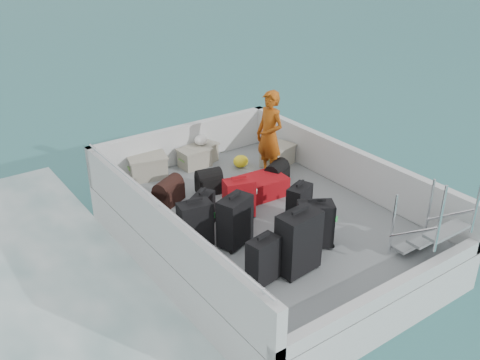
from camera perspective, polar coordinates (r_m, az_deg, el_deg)
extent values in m
plane|color=#1B5E61|center=(8.48, 2.53, -7.35)|extent=(160.00, 160.00, 0.00)
cube|color=silver|center=(8.31, 2.57, -5.62)|extent=(3.60, 5.00, 0.60)
cube|color=gray|center=(8.15, 2.62, -3.78)|extent=(3.30, 4.70, 0.02)
cube|color=silver|center=(7.18, -8.36, -5.26)|extent=(0.14, 5.00, 0.70)
cube|color=silver|center=(9.05, 11.36, 1.46)|extent=(0.14, 5.00, 0.70)
cube|color=silver|center=(9.82, -6.07, 3.88)|extent=(3.60, 0.14, 0.70)
cube|color=silver|center=(6.68, 15.76, -11.37)|extent=(3.60, 0.14, 0.20)
cylinder|color=silver|center=(6.98, -8.57, -2.46)|extent=(0.04, 4.80, 0.04)
cube|color=black|center=(6.57, 2.47, -8.66)|extent=(0.44, 0.29, 0.63)
cube|color=black|center=(7.26, -4.79, -4.80)|extent=(0.48, 0.33, 0.67)
cube|color=black|center=(7.69, -3.96, -3.35)|extent=(0.44, 0.40, 0.55)
cube|color=black|center=(6.75, 6.25, -6.68)|extent=(0.58, 0.37, 0.83)
cube|color=black|center=(7.27, -0.54, -4.45)|extent=(0.55, 0.43, 0.71)
cube|color=maroon|center=(7.93, -0.11, -2.03)|extent=(0.50, 0.37, 0.61)
cube|color=black|center=(7.32, 8.01, -4.76)|extent=(0.55, 0.49, 0.66)
cube|color=black|center=(7.90, 6.31, -2.54)|extent=(0.46, 0.36, 0.57)
cube|color=maroon|center=(8.63, 2.19, -0.71)|extent=(0.83, 0.58, 0.32)
cube|color=gray|center=(9.35, -9.81, 1.32)|extent=(0.70, 0.56, 0.37)
cube|color=gray|center=(9.67, -4.85, 2.33)|extent=(0.54, 0.38, 0.32)
cube|color=gray|center=(9.82, -4.13, 2.75)|extent=(0.61, 0.49, 0.32)
cube|color=gray|center=(9.71, 4.01, 2.55)|extent=(0.64, 0.51, 0.34)
ellipsoid|color=yellow|center=(9.63, 0.08, 2.02)|extent=(0.28, 0.26, 0.22)
ellipsoid|color=white|center=(9.72, -4.18, 4.10)|extent=(0.24, 0.24, 0.18)
imported|color=orange|center=(8.99, 3.18, 4.74)|extent=(0.40, 0.59, 1.55)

